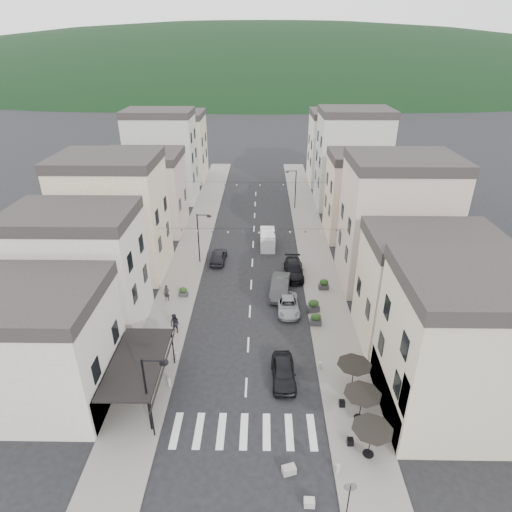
{
  "coord_description": "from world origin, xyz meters",
  "views": [
    {
      "loc": [
        1.11,
        -17.98,
        23.1
      ],
      "look_at": [
        0.51,
        20.81,
        3.5
      ],
      "focal_mm": 30.0,
      "sensor_mm": 36.0,
      "label": 1
    }
  ],
  "objects": [
    {
      "name": "bunting_near",
      "position": [
        0.0,
        22.0,
        5.65
      ],
      "size": [
        19.0,
        0.28,
        0.62
      ],
      "color": "black",
      "rests_on": "ground"
    },
    {
      "name": "planter_rb",
      "position": [
        6.0,
        15.93,
        0.74
      ],
      "size": [
        1.26,
        0.89,
        1.28
      ],
      "rotation": [
        0.0,
        0.0,
        0.24
      ],
      "color": "#2F2F32",
      "rests_on": "sidewalk_right"
    },
    {
      "name": "boutique_awning",
      "position": [
        -7.25,
        5.0,
        3.11
      ],
      "size": [
        3.77,
        7.5,
        3.28
      ],
      "color": "black",
      "rests_on": "ground"
    },
    {
      "name": "streetlamp_left_far",
      "position": [
        -5.82,
        26.0,
        3.7
      ],
      "size": [
        1.7,
        0.56,
        6.0
      ],
      "color": "black",
      "rests_on": "ground"
    },
    {
      "name": "sidewalk_left",
      "position": [
        -7.5,
        32.0,
        0.06
      ],
      "size": [
        4.0,
        76.0,
        0.12
      ],
      "primitive_type": "cube",
      "color": "slate",
      "rests_on": "ground"
    },
    {
      "name": "parked_car_b",
      "position": [
        2.97,
        19.26,
        0.84
      ],
      "size": [
        2.36,
        5.25,
        1.67
      ],
      "primitive_type": "imported",
      "rotation": [
        0.0,
        0.0,
        -0.12
      ],
      "color": "#323234",
      "rests_on": "ground"
    },
    {
      "name": "boutique_building",
      "position": [
        -15.5,
        5.0,
        4.0
      ],
      "size": [
        12.0,
        8.0,
        8.0
      ],
      "primitive_type": "cube",
      "color": "#BBB4AB",
      "rests_on": "ground"
    },
    {
      "name": "bistro_building",
      "position": [
        14.5,
        4.0,
        5.0
      ],
      "size": [
        10.0,
        8.0,
        10.0
      ],
      "primitive_type": "cube",
      "color": "#BDB396",
      "rests_on": "ground"
    },
    {
      "name": "delivery_van",
      "position": [
        1.8,
        30.39,
        1.05
      ],
      "size": [
        1.82,
        4.47,
        2.13
      ],
      "rotation": [
        0.0,
        0.0,
        0.01
      ],
      "color": "#BEBEC0",
      "rests_on": "ground"
    },
    {
      "name": "sidewalk_right",
      "position": [
        7.5,
        32.0,
        0.06
      ],
      "size": [
        4.0,
        76.0,
        0.12
      ],
      "primitive_type": "cube",
      "color": "slate",
      "rests_on": "ground"
    },
    {
      "name": "hill_backdrop",
      "position": [
        0.0,
        300.0,
        0.0
      ],
      "size": [
        640.0,
        360.0,
        70.0
      ],
      "primitive_type": "ellipsoid",
      "color": "black",
      "rests_on": "ground"
    },
    {
      "name": "parked_car_c",
      "position": [
        3.62,
        16.2,
        0.62
      ],
      "size": [
        2.14,
        4.49,
        1.24
      ],
      "primitive_type": "imported",
      "rotation": [
        0.0,
        0.0,
        0.02
      ],
      "color": "#919499",
      "rests_on": "ground"
    },
    {
      "name": "buildings_row_left",
      "position": [
        -14.5,
        37.75,
        6.12
      ],
      "size": [
        10.2,
        54.16,
        14.0
      ],
      "color": "#BBB4AB",
      "rests_on": "ground"
    },
    {
      "name": "buildings_row_right",
      "position": [
        14.5,
        36.59,
        6.32
      ],
      "size": [
        10.2,
        54.16,
        14.5
      ],
      "color": "#BDB396",
      "rests_on": "ground"
    },
    {
      "name": "bollards",
      "position": [
        0.0,
        5.5,
        0.42
      ],
      "size": [
        11.66,
        10.26,
        0.6
      ],
      "color": "gray",
      "rests_on": "ground"
    },
    {
      "name": "planter_rc",
      "position": [
        7.5,
        20.05,
        0.68
      ],
      "size": [
        1.05,
        0.6,
        1.16
      ],
      "rotation": [
        0.0,
        0.0,
        0.03
      ],
      "color": "#2D2D2F",
      "rests_on": "sidewalk_right"
    },
    {
      "name": "concrete_block_b",
      "position": [
        3.83,
        -2.98,
        0.23
      ],
      "size": [
        0.61,
        0.46,
        0.45
      ],
      "primitive_type": "cube",
      "rotation": [
        0.0,
        0.0,
        -0.02
      ],
      "color": "#A39F9A",
      "rests_on": "ground"
    },
    {
      "name": "planter_lb",
      "position": [
        -6.74,
        18.45,
        0.61
      ],
      "size": [
        0.95,
        0.58,
        1.01
      ],
      "rotation": [
        0.0,
        0.0,
        -0.1
      ],
      "color": "#333235",
      "rests_on": "sidewalk_left"
    },
    {
      "name": "streetlamp_left_near",
      "position": [
        -5.82,
        2.0,
        3.7
      ],
      "size": [
        1.7,
        0.56,
        6.0
      ],
      "color": "black",
      "rests_on": "ground"
    },
    {
      "name": "parked_car_a",
      "position": [
        2.8,
        6.85,
        0.75
      ],
      "size": [
        1.88,
        4.45,
        1.5
      ],
      "primitive_type": "imported",
      "rotation": [
        0.0,
        0.0,
        0.02
      ],
      "color": "black",
      "rests_on": "ground"
    },
    {
      "name": "traffic_sign",
      "position": [
        5.8,
        -3.5,
        1.93
      ],
      "size": [
        0.7,
        0.07,
        2.7
      ],
      "color": "black",
      "rests_on": "ground"
    },
    {
      "name": "planter_la",
      "position": [
        -7.75,
        8.73,
        0.67
      ],
      "size": [
        1.01,
        0.56,
        1.13
      ],
      "rotation": [
        0.0,
        0.0,
        0.01
      ],
      "color": "#2D2D30",
      "rests_on": "sidewalk_left"
    },
    {
      "name": "pedestrian_a",
      "position": [
        -8.22,
        17.68,
        0.96
      ],
      "size": [
        0.69,
        0.53,
        1.68
      ],
      "primitive_type": "imported",
      "rotation": [
        0.0,
        0.0,
        -0.24
      ],
      "color": "black",
      "rests_on": "sidewalk_left"
    },
    {
      "name": "planter_ra",
      "position": [
        6.0,
        13.8,
        0.69
      ],
      "size": [
        1.07,
        0.61,
        1.17
      ],
      "rotation": [
        0.0,
        0.0,
        -0.04
      ],
      "color": "#313133",
      "rests_on": "sidewalk_right"
    },
    {
      "name": "concrete_block_a",
      "position": [
        2.81,
        -1.0,
        0.25
      ],
      "size": [
        0.91,
        0.72,
        0.5
      ],
      "primitive_type": "cube",
      "rotation": [
        0.0,
        0.0,
        0.3
      ],
      "color": "gray",
      "rests_on": "ground"
    },
    {
      "name": "cafe_terrace",
      "position": [
        7.7,
        2.8,
        2.36
      ],
      "size": [
        2.5,
        8.1,
        2.53
      ],
      "color": "black",
      "rests_on": "ground"
    },
    {
      "name": "parked_car_e",
      "position": [
        -3.94,
        26.21,
        0.72
      ],
      "size": [
        1.91,
        4.28,
        1.43
      ],
      "primitive_type": "imported",
      "rotation": [
        0.0,
        0.0,
        3.09
      ],
      "color": "black",
      "rests_on": "ground"
    },
    {
      "name": "parked_car_d",
      "position": [
        4.6,
        23.06,
        0.73
      ],
      "size": [
        2.06,
        5.06,
        1.47
      ],
      "primitive_type": "imported",
      "rotation": [
        0.0,
        0.0,
        0.0
      ],
      "color": "black",
      "rests_on": "ground"
    },
    {
      "name": "streetlamp_right_far",
      "position": [
        5.82,
        44.0,
        3.7
      ],
      "size": [
        1.7,
        0.56,
        6.0
      ],
      "color": "black",
      "rests_on": "ground"
    },
    {
      "name": "pedestrian_b",
      "position": [
        -6.45,
        12.5,
        1.04
      ],
      "size": [
        1.11,
        1.01,
        1.85
      ],
      "primitive_type": "imported",
      "rotation": [
        0.0,
        0.0,
        -0.43
      ],
      "color": "black",
      "rests_on": "sidewalk_left"
    },
    {
      "name": "bunting_far",
      "position": [
        0.0,
        38.0,
        5.65
      ],
      "size": [
        19.0,
        0.28,
        0.62
      ],
      "color": "black",
      "rests_on": "ground"
    },
    {
      "name": "ground",
      "position": [
        0.0,
        0.0,
        0.0
      ],
      "size": [
        700.0,
        700.0,
        0.0
      ],
      "primitive_type": "plane",
      "color": "black",
      "rests_on": "ground"
    }
  ]
}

